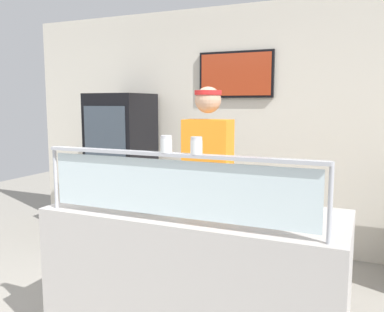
{
  "coord_description": "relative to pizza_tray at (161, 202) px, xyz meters",
  "views": [
    {
      "loc": [
        1.95,
        -1.94,
        1.63
      ],
      "look_at": [
        0.9,
        0.44,
        1.29
      ],
      "focal_mm": 37.87,
      "sensor_mm": 36.0,
      "label": 1
    }
  ],
  "objects": [
    {
      "name": "ground_plane",
      "position": [
        0.27,
        0.59,
        -0.97
      ],
      "size": [
        12.0,
        12.0,
        0.0
      ],
      "primitive_type": "plane",
      "color": "gray",
      "rests_on": "ground"
    },
    {
      "name": "shop_rear_unit",
      "position": [
        0.26,
        2.07,
        0.39
      ],
      "size": [
        6.29,
        0.13,
        2.7
      ],
      "color": "silver",
      "rests_on": "ground"
    },
    {
      "name": "serving_counter",
      "position": [
        0.27,
        -0.01,
        -0.49
      ],
      "size": [
        1.89,
        0.8,
        0.95
      ],
      "primitive_type": "cube",
      "color": "#BCB7B2",
      "rests_on": "ground"
    },
    {
      "name": "sneeze_guard",
      "position": [
        0.27,
        -0.35,
        0.24
      ],
      "size": [
        1.72,
        0.06,
        0.41
      ],
      "color": "#B2B5BC",
      "rests_on": "serving_counter"
    },
    {
      "name": "pizza_tray",
      "position": [
        0.0,
        0.0,
        0.0
      ],
      "size": [
        0.48,
        0.48,
        0.04
      ],
      "color": "#9EA0A8",
      "rests_on": "serving_counter"
    },
    {
      "name": "pizza_server",
      "position": [
        -0.02,
        -0.02,
        0.02
      ],
      "size": [
        0.09,
        0.28,
        0.01
      ],
      "primitive_type": "cube",
      "rotation": [
        0.0,
        0.0,
        0.05
      ],
      "color": "#ADAFB7",
      "rests_on": "pizza_tray"
    },
    {
      "name": "parmesan_shaker",
      "position": [
        0.23,
        -0.35,
        0.43
      ],
      "size": [
        0.07,
        0.07,
        0.1
      ],
      "color": "white",
      "rests_on": "sneeze_guard"
    },
    {
      "name": "pepper_flake_shaker",
      "position": [
        0.41,
        -0.35,
        0.43
      ],
      "size": [
        0.07,
        0.07,
        0.09
      ],
      "color": "white",
      "rests_on": "sneeze_guard"
    },
    {
      "name": "worker_figure",
      "position": [
        0.08,
        0.66,
        0.04
      ],
      "size": [
        0.41,
        0.5,
        1.76
      ],
      "color": "#23232D",
      "rests_on": "ground"
    },
    {
      "name": "drink_fridge",
      "position": [
        -1.38,
        1.62,
        -0.1
      ],
      "size": [
        0.63,
        0.66,
        1.74
      ],
      "color": "black",
      "rests_on": "ground"
    }
  ]
}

